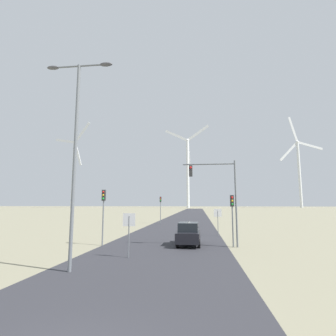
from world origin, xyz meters
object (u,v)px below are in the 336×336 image
Objects in this scene: streetlamp at (76,138)px; traffic_light_post_near_right at (232,209)px; wind_turbine_left at (188,166)px; traffic_light_mast_overhead at (218,186)px; car_approaching at (189,234)px; wind_turbine_far_left at (74,167)px; traffic_light_post_near_left at (103,205)px; stop_sign_near at (129,226)px; wind_turbine_center at (299,167)px; stop_sign_far at (218,217)px; traffic_light_post_mid_left at (161,204)px.

streetlamp is 12.97m from traffic_light_post_near_right.
wind_turbine_left reaches higher than streetlamp.
traffic_light_mast_overhead is 1.64× the size of car_approaching.
streetlamp is 206.55m from wind_turbine_far_left.
traffic_light_post_near_left is 10.44m from traffic_light_post_near_right.
stop_sign_near is 0.40× the size of traffic_light_mast_overhead.
wind_turbine_left is at bearing -164.47° from wind_turbine_center.
stop_sign_near is at bearing -88.84° from wind_turbine_left.
traffic_light_post_near_right is (0.66, -7.06, 0.99)m from stop_sign_far.
traffic_light_mast_overhead reaches higher than stop_sign_far.
wind_turbine_center is at bearing 68.32° from traffic_light_mast_overhead.
wind_turbine_center is (90.06, 203.30, 29.83)m from traffic_light_post_near_left.
streetlamp reaches higher than car_approaching.
streetlamp is at bearing -63.29° from wind_turbine_far_left.
streetlamp is 230.78m from wind_turbine_center.
streetlamp is 2.65× the size of car_approaching.
stop_sign_near is 8.57m from traffic_light_post_near_right.
traffic_light_post_near_right is at bearing 1.72° from traffic_light_post_near_left.
traffic_light_post_near_right is 180.49m from wind_turbine_left.
streetlamp is 2.45× the size of traffic_light_post_near_left.
traffic_light_mast_overhead is (8.00, 8.48, -2.07)m from streetlamp.
traffic_light_post_near_left is 23.97m from traffic_light_post_mid_left.
traffic_light_mast_overhead is (6.00, 4.80, 2.85)m from stop_sign_near.
stop_sign_near is at bearing 61.48° from streetlamp.
car_approaching is 221.16m from wind_turbine_center.
stop_sign_near is at bearing -112.64° from wind_turbine_center.
wind_turbine_far_left is 1.07× the size of wind_turbine_left.
traffic_light_post_mid_left is 179.19m from wind_turbine_far_left.
car_approaching is at bearing -112.32° from wind_turbine_center.
wind_turbine_center reaches higher than traffic_light_post_near_left.
car_approaching is at bearing 58.40° from streetlamp.
traffic_light_post_near_left is at bearing 127.26° from stop_sign_near.
traffic_light_post_near_left is 0.07× the size of wind_turbine_far_left.
wind_turbine_center is at bearing 63.66° from traffic_light_post_mid_left.
wind_turbine_left reaches higher than stop_sign_near.
stop_sign_near is at bearing -62.32° from wind_turbine_far_left.
wind_turbine_far_left is (-97.71, 174.14, 30.85)m from car_approaching.
wind_turbine_left is at bearing 90.09° from traffic_light_post_near_left.
traffic_light_mast_overhead is 220.23m from wind_turbine_center.
traffic_light_post_near_left reaches higher than traffic_light_post_near_right.
stop_sign_far is at bearing 37.02° from traffic_light_post_near_left.
traffic_light_post_near_right is 0.06× the size of wind_turbine_left.
streetlamp is 32.27m from traffic_light_post_mid_left.
wind_turbine_left is (-10.73, 177.89, 28.62)m from traffic_light_post_near_right.
traffic_light_mast_overhead reaches higher than traffic_light_post_near_left.
streetlamp reaches higher than traffic_light_post_near_left.
car_approaching is (6.95, 0.89, -2.36)m from traffic_light_post_near_left.
traffic_light_post_near_right is at bearing 34.11° from stop_sign_near.
wind_turbine_far_left is (-92.16, 183.17, 24.93)m from streetlamp.
stop_sign_far is at bearing -62.77° from traffic_light_post_mid_left.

